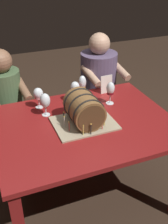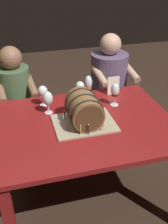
# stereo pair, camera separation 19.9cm
# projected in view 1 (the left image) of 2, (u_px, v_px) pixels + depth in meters

# --- Properties ---
(ground_plane) EXTENTS (8.00, 8.00, 0.00)m
(ground_plane) POSITION_uv_depth(u_px,v_px,m) (84.00, 195.00, 2.43)
(ground_plane) COLOR #332319
(dining_table) EXTENTS (1.33, 1.01, 0.75)m
(dining_table) POSITION_uv_depth(u_px,v_px,m) (84.00, 134.00, 2.10)
(dining_table) COLOR maroon
(dining_table) RESTS_ON ground
(barrel_cake) EXTENTS (0.44, 0.34, 0.25)m
(barrel_cake) POSITION_uv_depth(u_px,v_px,m) (84.00, 110.00, 1.98)
(barrel_cake) COLOR tan
(barrel_cake) RESTS_ON dining_table
(wine_glass_red) EXTENTS (0.07, 0.07, 0.19)m
(wine_glass_red) POSITION_uv_depth(u_px,v_px,m) (110.00, 89.00, 2.24)
(wine_glass_red) COLOR white
(wine_glass_red) RESTS_ON dining_table
(wine_glass_white) EXTENTS (0.07, 0.07, 0.18)m
(wine_glass_white) POSITION_uv_depth(u_px,v_px,m) (75.00, 88.00, 2.27)
(wine_glass_white) COLOR white
(wine_glass_white) RESTS_ON dining_table
(wine_glass_rose) EXTENTS (0.08, 0.08, 0.17)m
(wine_glass_rose) POSITION_uv_depth(u_px,v_px,m) (38.00, 94.00, 2.19)
(wine_glass_rose) COLOR white
(wine_glass_rose) RESTS_ON dining_table
(wine_glass_amber) EXTENTS (0.07, 0.07, 0.19)m
(wine_glass_amber) POSITION_uv_depth(u_px,v_px,m) (82.00, 83.00, 2.36)
(wine_glass_amber) COLOR white
(wine_glass_amber) RESTS_ON dining_table
(wine_glass_empty) EXTENTS (0.08, 0.08, 0.18)m
(wine_glass_empty) POSITION_uv_depth(u_px,v_px,m) (45.00, 101.00, 2.09)
(wine_glass_empty) COLOR white
(wine_glass_empty) RESTS_ON dining_table
(menu_card) EXTENTS (0.11, 0.03, 0.16)m
(menu_card) POSITION_uv_depth(u_px,v_px,m) (106.00, 84.00, 2.44)
(menu_card) COLOR silver
(menu_card) RESTS_ON dining_table
(person_seated_left) EXTENTS (0.38, 0.48, 1.13)m
(person_seated_left) POSITION_uv_depth(u_px,v_px,m) (8.00, 113.00, 2.65)
(person_seated_left) COLOR #2A3A24
(person_seated_left) RESTS_ON ground
(person_seated_right) EXTENTS (0.43, 0.51, 1.18)m
(person_seated_right) POSITION_uv_depth(u_px,v_px,m) (98.00, 92.00, 2.92)
(person_seated_right) COLOR #372D40
(person_seated_right) RESTS_ON ground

